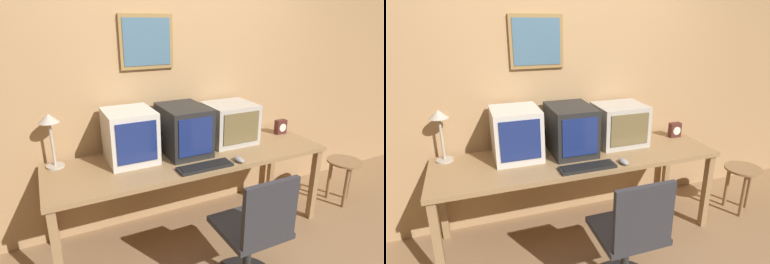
# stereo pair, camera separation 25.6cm
# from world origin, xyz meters

# --- Properties ---
(wall_back) EXTENTS (8.00, 0.08, 2.60)m
(wall_back) POSITION_xyz_m (-0.00, 1.32, 1.30)
(wall_back) COLOR tan
(wall_back) RESTS_ON ground_plane
(desk) EXTENTS (2.30, 0.69, 0.73)m
(desk) POSITION_xyz_m (0.00, 0.91, 0.66)
(desk) COLOR #99754C
(desk) RESTS_ON ground_plane
(monitor_left) EXTENTS (0.37, 0.40, 0.41)m
(monitor_left) POSITION_xyz_m (-0.47, 1.04, 0.93)
(monitor_left) COLOR beige
(monitor_left) RESTS_ON desk
(monitor_center) EXTENTS (0.35, 0.47, 0.39)m
(monitor_center) POSITION_xyz_m (-0.03, 1.02, 0.93)
(monitor_center) COLOR black
(monitor_center) RESTS_ON desk
(monitor_right) EXTENTS (0.42, 0.39, 0.36)m
(monitor_right) POSITION_xyz_m (0.44, 1.06, 0.91)
(monitor_right) COLOR #B7B2A8
(monitor_right) RESTS_ON desk
(keyboard_main) EXTENTS (0.43, 0.13, 0.03)m
(keyboard_main) POSITION_xyz_m (-0.02, 0.65, 0.74)
(keyboard_main) COLOR black
(keyboard_main) RESTS_ON desk
(mouse_near_keyboard) EXTENTS (0.06, 0.12, 0.04)m
(mouse_near_keyboard) POSITION_xyz_m (0.28, 0.64, 0.75)
(mouse_near_keyboard) COLOR gray
(mouse_near_keyboard) RESTS_ON desk
(desk_clock) EXTENTS (0.11, 0.07, 0.14)m
(desk_clock) POSITION_xyz_m (1.02, 1.03, 0.80)
(desk_clock) COLOR #4C231E
(desk_clock) RESTS_ON desk
(desk_lamp) EXTENTS (0.15, 0.15, 0.42)m
(desk_lamp) POSITION_xyz_m (-1.03, 1.16, 1.04)
(desk_lamp) COLOR #B2A899
(desk_lamp) RESTS_ON desk
(office_chair) EXTENTS (0.45, 0.45, 0.89)m
(office_chair) POSITION_xyz_m (0.09, 0.16, 0.39)
(office_chair) COLOR black
(office_chair) RESTS_ON ground_plane
(side_stool) EXTENTS (0.34, 0.34, 0.46)m
(side_stool) POSITION_xyz_m (1.60, 0.70, 0.35)
(side_stool) COLOR #8E6B47
(side_stool) RESTS_ON ground_plane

